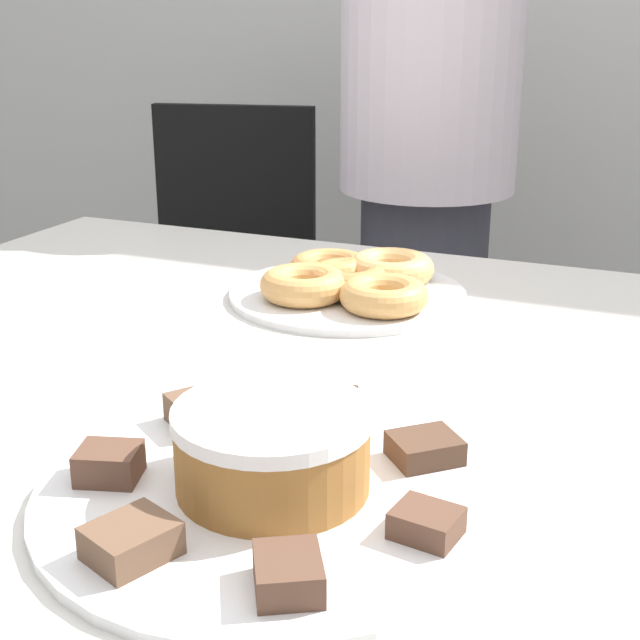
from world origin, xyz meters
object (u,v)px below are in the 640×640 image
Objects in this scene: person_standing at (427,158)px; office_chair_left at (222,313)px; frosted_cake at (272,448)px; plate_donuts at (348,294)px; plate_cake at (273,492)px.

office_chair_left is (-0.50, 0.03, -0.41)m from person_standing.
frosted_cake is (0.22, -1.17, -0.05)m from person_standing.
plate_donuts is (0.08, -0.65, -0.09)m from person_standing.
person_standing is 1.76× the size of office_chair_left.
person_standing is at bearing 100.48° from plate_cake.
frosted_cake is at bearing -79.52° from person_standing.
frosted_cake is (0.14, -0.52, 0.04)m from plate_donuts.
plate_cake is 2.42× the size of frosted_cake.
frosted_cake is at bearing -71.43° from office_chair_left.
person_standing is 4.17× the size of plate_cake.
person_standing reaches higher than frosted_cake.
office_chair_left is 2.82× the size of plate_donuts.
plate_donuts is at bearing 104.71° from frosted_cake.
plate_donuts is 0.54m from frosted_cake.
frosted_cake is at bearing -75.29° from plate_donuts.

